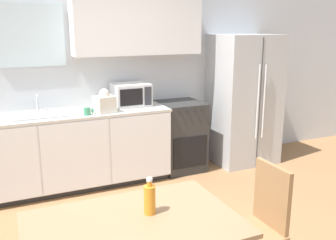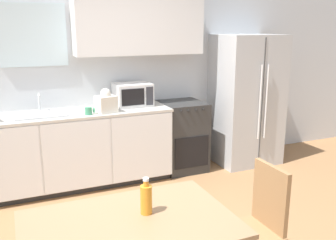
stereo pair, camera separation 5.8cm
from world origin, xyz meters
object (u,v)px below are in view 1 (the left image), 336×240
object	(u,v)px
coffee_mug	(88,111)
dining_table	(134,237)
oven_range	(180,136)
dining_chair_side	(261,217)
drink_bottle	(150,199)
refrigerator	(244,100)
microwave	(131,94)

from	to	relation	value
coffee_mug	dining_table	distance (m)	2.24
oven_range	dining_chair_side	xyz separation A→B (m)	(-0.48, -2.36, 0.07)
drink_bottle	refrigerator	bearing A→B (deg)	44.67
microwave	drink_bottle	bearing A→B (deg)	-106.08
refrigerator	dining_chair_side	bearing A→B (deg)	-122.17
coffee_mug	dining_chair_side	bearing A→B (deg)	-69.75
refrigerator	drink_bottle	distance (m)	3.27
refrigerator	dining_table	size ratio (longest dim) A/B	1.42
microwave	coffee_mug	size ratio (longest dim) A/B	4.05
dining_table	dining_chair_side	distance (m)	1.02
dining_table	coffee_mug	bearing A→B (deg)	84.31
microwave	dining_chair_side	world-z (taller)	microwave
dining_table	drink_bottle	bearing A→B (deg)	26.16
microwave	dining_chair_side	distance (m)	2.50
microwave	drink_bottle	size ratio (longest dim) A/B	1.88
oven_range	dining_table	bearing A→B (deg)	-121.68
refrigerator	dining_chair_side	distance (m)	2.74
dining_chair_side	drink_bottle	world-z (taller)	drink_bottle
microwave	dining_chair_side	size ratio (longest dim) A/B	0.48
coffee_mug	dining_table	bearing A→B (deg)	-95.69
refrigerator	coffee_mug	distance (m)	2.25
dining_table	drink_bottle	xyz separation A→B (m)	(0.13, 0.06, 0.20)
refrigerator	microwave	size ratio (longest dim) A/B	4.01
oven_range	dining_chair_side	bearing A→B (deg)	-101.60
microwave	drink_bottle	world-z (taller)	microwave
oven_range	microwave	bearing A→B (deg)	173.07
oven_range	microwave	size ratio (longest dim) A/B	2.07
dining_chair_side	refrigerator	bearing A→B (deg)	-32.49
dining_chair_side	microwave	bearing A→B (deg)	3.82
microwave	dining_chair_side	xyz separation A→B (m)	(0.18, -2.44, -0.53)
dining_chair_side	dining_table	bearing A→B (deg)	93.37
microwave	coffee_mug	distance (m)	0.69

